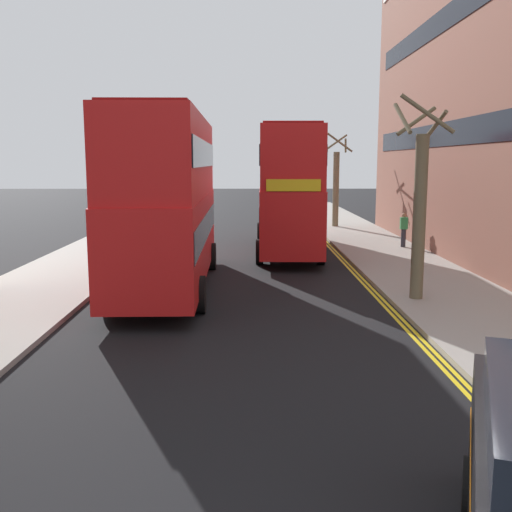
{
  "coord_description": "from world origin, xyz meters",
  "views": [
    {
      "loc": [
        0.32,
        -3.64,
        4.13
      ],
      "look_at": [
        0.5,
        11.0,
        1.8
      ],
      "focal_mm": 41.5,
      "sensor_mm": 36.0,
      "label": 1
    }
  ],
  "objects": [
    {
      "name": "sidewalk_left",
      "position": [
        -6.5,
        16.0,
        0.07
      ],
      "size": [
        4.0,
        80.0,
        0.14
      ],
      "primitive_type": "cube",
      "color": "#9E9991",
      "rests_on": "ground"
    },
    {
      "name": "street_tree_near",
      "position": [
        5.27,
        13.44,
        2.83
      ],
      "size": [
        1.51,
        1.58,
        5.84
      ],
      "color": "#6B6047",
      "rests_on": "sidewalk_right"
    },
    {
      "name": "double_decker_bus_away",
      "position": [
        -2.32,
        15.63,
        3.03
      ],
      "size": [
        2.9,
        10.84,
        5.64
      ],
      "color": "red",
      "rests_on": "ground"
    },
    {
      "name": "kerb_line_inner",
      "position": [
        4.24,
        14.0,
        0.0
      ],
      "size": [
        0.1,
        56.0,
        0.01
      ],
      "primitive_type": "cube",
      "color": "yellow",
      "rests_on": "ground"
    },
    {
      "name": "kerb_line_outer",
      "position": [
        4.4,
        14.0,
        0.0
      ],
      "size": [
        0.1,
        56.0,
        0.01
      ],
      "primitive_type": "cube",
      "color": "yellow",
      "rests_on": "ground"
    },
    {
      "name": "double_decker_bus_oncoming",
      "position": [
        2.08,
        23.49,
        3.03
      ],
      "size": [
        2.98,
        10.86,
        5.64
      ],
      "color": "red",
      "rests_on": "ground"
    },
    {
      "name": "street_tree_mid",
      "position": [
        5.77,
        33.47,
        2.8
      ],
      "size": [
        1.68,
        1.76,
        5.76
      ],
      "color": "#6B6047",
      "rests_on": "sidewalk_right"
    },
    {
      "name": "pedestrian_far",
      "position": [
        7.66,
        24.13,
        0.99
      ],
      "size": [
        0.34,
        0.22,
        1.62
      ],
      "color": "#2D2D38",
      "rests_on": "sidewalk_right"
    },
    {
      "name": "sidewalk_right",
      "position": [
        6.5,
        16.0,
        0.07
      ],
      "size": [
        4.0,
        80.0,
        0.14
      ],
      "primitive_type": "cube",
      "color": "#9E9991",
      "rests_on": "ground"
    }
  ]
}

